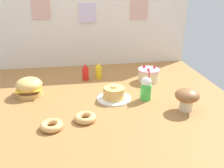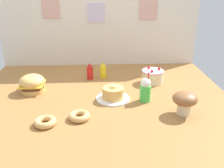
% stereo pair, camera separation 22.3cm
% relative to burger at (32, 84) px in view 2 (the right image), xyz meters
% --- Properties ---
extents(ground_plane, '(2.24, 2.01, 0.02)m').
position_rel_burger_xyz_m(ground_plane, '(0.62, -0.22, -0.09)').
color(ground_plane, '#9E6B38').
extents(back_wall, '(2.24, 0.04, 1.08)m').
position_rel_burger_xyz_m(back_wall, '(0.62, 0.78, 0.47)').
color(back_wall, silver).
rests_on(back_wall, ground_plane).
extents(burger, '(0.23, 0.23, 0.16)m').
position_rel_burger_xyz_m(burger, '(0.00, 0.00, 0.00)').
color(burger, '#DBA859').
rests_on(burger, ground_plane).
extents(pancake_stack, '(0.29, 0.29, 0.13)m').
position_rel_burger_xyz_m(pancake_stack, '(0.72, -0.20, -0.03)').
color(pancake_stack, white).
rests_on(pancake_stack, ground_plane).
extents(layer_cake, '(0.21, 0.21, 0.15)m').
position_rel_burger_xyz_m(layer_cake, '(1.13, 0.16, -0.01)').
color(layer_cake, beige).
rests_on(layer_cake, ground_plane).
extents(ketchup_bottle, '(0.06, 0.06, 0.17)m').
position_rel_burger_xyz_m(ketchup_bottle, '(0.51, 0.29, 0.00)').
color(ketchup_bottle, red).
rests_on(ketchup_bottle, ground_plane).
extents(mustard_bottle, '(0.06, 0.06, 0.17)m').
position_rel_burger_xyz_m(mustard_bottle, '(0.65, 0.32, 0.00)').
color(mustard_bottle, yellow).
rests_on(mustard_bottle, ground_plane).
extents(cream_soda_cup, '(0.09, 0.09, 0.26)m').
position_rel_burger_xyz_m(cream_soda_cup, '(0.99, -0.24, 0.02)').
color(cream_soda_cup, green).
rests_on(cream_soda_cup, ground_plane).
extents(donut_pink_glaze, '(0.16, 0.16, 0.05)m').
position_rel_burger_xyz_m(donut_pink_glaze, '(0.22, -0.59, -0.05)').
color(donut_pink_glaze, tan).
rests_on(donut_pink_glaze, ground_plane).
extents(donut_chocolate, '(0.16, 0.16, 0.05)m').
position_rel_burger_xyz_m(donut_chocolate, '(0.45, -0.52, -0.05)').
color(donut_chocolate, tan).
rests_on(donut_chocolate, ground_plane).
extents(mushroom_stool, '(0.19, 0.19, 0.18)m').
position_rel_burger_xyz_m(mushroom_stool, '(1.24, -0.48, 0.03)').
color(mushroom_stool, beige).
rests_on(mushroom_stool, ground_plane).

